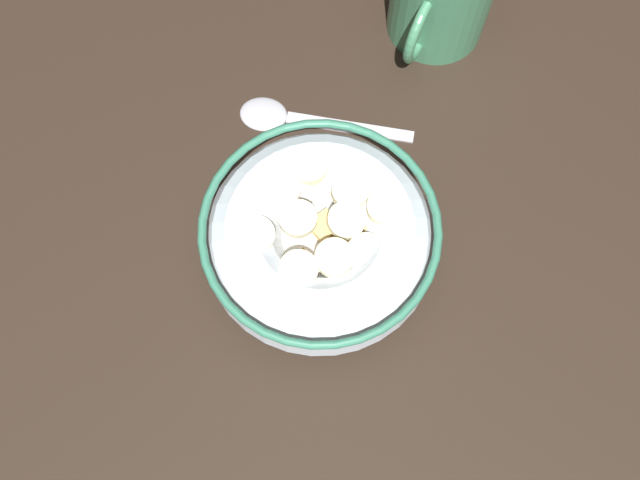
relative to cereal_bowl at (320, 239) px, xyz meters
The scene contains 3 objects.
ground_plane 4.14cm from the cereal_bowl, 25.81° to the right, with size 116.69×116.69×2.00cm, color black.
cereal_bowl is the anchor object (origin of this frame).
spoon 12.15cm from the cereal_bowl, 140.45° to the right, with size 6.00×14.17×0.80cm.
Camera 1 is at (14.83, 7.46, 49.88)cm, focal length 39.21 mm.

